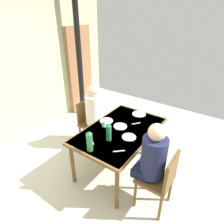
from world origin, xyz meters
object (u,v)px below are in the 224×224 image
Objects in this scene: dining_table at (120,133)px; water_bottle_green_far at (90,142)px; chair_far_diner at (90,121)px; person_far_diner at (95,109)px; person_near_diner at (153,156)px; water_bottle_green_near at (109,132)px; chair_near_diner at (161,178)px.

water_bottle_green_far is (-0.63, 0.05, 0.20)m from dining_table.
person_far_diner reaches higher than chair_far_diner.
person_near_diner is 2.95× the size of water_bottle_green_near.
chair_near_diner reaches higher than dining_table.
water_bottle_green_far is at bearing 36.33° from person_far_diner.
water_bottle_green_far is at bearing 41.91° from chair_far_diner.
chair_far_diner is 3.04× the size of water_bottle_green_far.
water_bottle_green_far reaches higher than water_bottle_green_near.
person_near_diner is (0.00, 0.14, 0.28)m from chair_near_diner.
person_far_diner is (0.22, 0.67, 0.13)m from dining_table.
water_bottle_green_far is at bearing 108.89° from chair_near_diner.
person_far_diner is at bearing 67.76° from person_near_diner.
chair_far_diner is 0.31m from person_far_diner.
chair_far_diner reaches higher than dining_table.
chair_far_diner is 1.03m from water_bottle_green_near.
person_near_diner is at bearing -92.00° from water_bottle_green_near.
dining_table is at bearing -4.68° from water_bottle_green_far.
person_far_diner is 2.69× the size of water_bottle_green_far.
chair_near_diner is at bearing 71.24° from chair_far_diner.
person_far_diner is at bearing 36.33° from water_bottle_green_far.
person_near_diner is (-0.33, -0.67, 0.13)m from dining_table.
person_near_diner is 1.45m from person_far_diner.
person_near_diner reaches higher than dining_table.
dining_table is 5.08× the size of water_bottle_green_far.
chair_far_diner is 3.33× the size of water_bottle_green_near.
chair_far_diner is at bearing -90.00° from person_far_diner.
person_near_diner is at bearing 90.00° from chair_near_diner.
water_bottle_green_near is at bearing -11.50° from water_bottle_green_far.
dining_table is 0.36m from water_bottle_green_near.
water_bottle_green_far is at bearing 112.14° from person_near_diner.
water_bottle_green_far is (-0.84, -0.76, 0.36)m from chair_far_diner.
person_near_diner is 0.78m from water_bottle_green_far.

